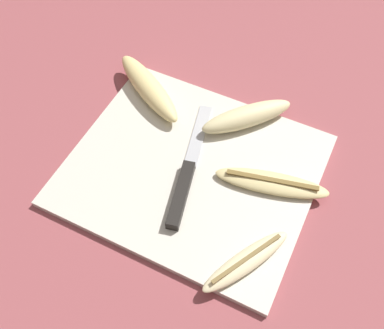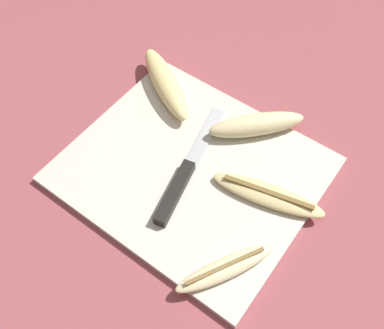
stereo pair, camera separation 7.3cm
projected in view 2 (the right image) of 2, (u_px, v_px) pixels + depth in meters
The scene contains 7 objects.
ground_plane at pixel (192, 172), 0.75m from camera, with size 4.00×4.00×0.00m, color #93474C.
cutting_board at pixel (192, 170), 0.75m from camera, with size 0.40×0.34×0.01m.
knife at pixel (181, 182), 0.72m from camera, with size 0.08×0.25×0.02m.
banana_spotted_left at pixel (268, 195), 0.70m from camera, with size 0.19×0.08×0.02m.
banana_cream_curved at pixel (225, 268), 0.63m from camera, with size 0.10×0.15×0.02m.
banana_golden_short at pixel (165, 83), 0.83m from camera, with size 0.19×0.14×0.04m.
banana_soft_right at pixel (257, 125), 0.77m from camera, with size 0.14×0.15×0.04m.
Camera 2 is at (0.24, -0.33, 0.63)m, focal length 42.00 mm.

